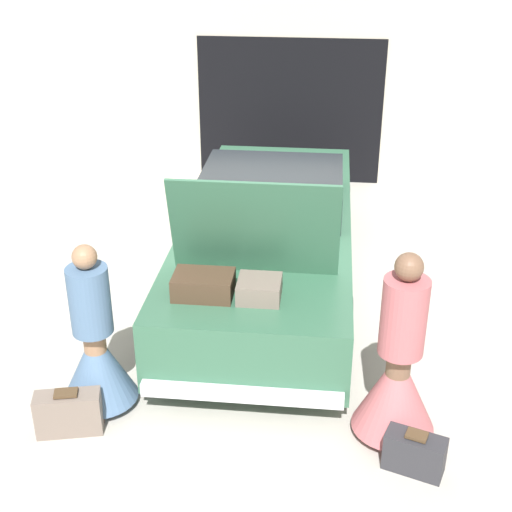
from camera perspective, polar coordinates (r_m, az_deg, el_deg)
The scene contains 7 objects.
ground_plane at distance 8.29m, azimuth 0.99°, elevation -2.19°, with size 40.00×40.00×0.00m, color #ADA89E.
garage_wall_back at distance 11.09m, azimuth 2.78°, elevation 13.00°, with size 12.00×0.14×2.80m.
car at distance 8.03m, azimuth 1.02°, elevation 1.53°, with size 1.85×4.92×1.85m.
person_left at distance 6.28m, azimuth -12.69°, elevation -7.45°, with size 0.66×0.66×1.55m.
person_right at distance 5.89m, azimuth 11.25°, elevation -9.30°, with size 0.68×0.68×1.68m.
suitcase_beside_left_person at distance 6.23m, azimuth -14.76°, elevation -12.04°, with size 0.57×0.32×0.41m.
suitcase_beside_right_person at distance 5.84m, azimuth 12.57°, elevation -15.14°, with size 0.50×0.34×0.36m.
Camera 1 is at (0.64, -7.24, 3.99)m, focal length 50.00 mm.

